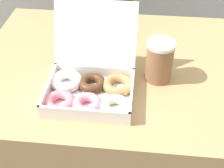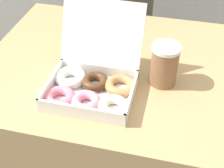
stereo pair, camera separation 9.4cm
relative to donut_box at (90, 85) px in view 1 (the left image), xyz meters
name	(u,v)px [view 1 (the left image)]	position (x,y,z in m)	size (l,w,h in m)	color
table	(108,133)	(0.04, 0.17, -0.42)	(0.96, 0.77, 0.78)	tan
donut_box	(90,85)	(0.00, 0.00, 0.00)	(0.30, 0.31, 0.25)	white
coffee_cup	(159,61)	(0.22, 0.10, 0.04)	(0.09, 0.09, 0.14)	#8C6042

